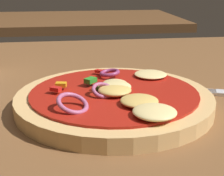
{
  "coord_description": "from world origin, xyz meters",
  "views": [
    {
      "loc": [
        -0.09,
        -0.44,
        0.2
      ],
      "look_at": [
        -0.03,
        0.0,
        0.05
      ],
      "focal_mm": 54.27,
      "sensor_mm": 36.0,
      "label": 1
    }
  ],
  "objects": [
    {
      "name": "background_table",
      "position": [
        -0.04,
        1.0,
        0.02
      ],
      "size": [
        0.84,
        0.52,
        0.03
      ],
      "color": "brown",
      "rests_on": "ground"
    },
    {
      "name": "pizza",
      "position": [
        -0.03,
        -0.02,
        0.04
      ],
      "size": [
        0.26,
        0.26,
        0.04
      ],
      "color": "tan",
      "rests_on": "dining_table"
    },
    {
      "name": "dining_table",
      "position": [
        0.0,
        0.0,
        0.02
      ],
      "size": [
        1.11,
        0.95,
        0.03
      ],
      "color": "brown",
      "rests_on": "ground"
    }
  ]
}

